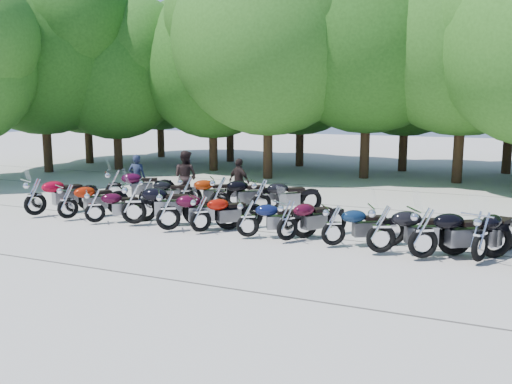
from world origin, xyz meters
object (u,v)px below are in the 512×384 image
at_px(motorcycle_9, 381,227).
at_px(rider_0, 137,178).
at_px(motorcycle_8, 334,224).
at_px(motorcycle_16, 220,193).
at_px(motorcycle_0, 35,196).
at_px(rider_1, 186,177).
at_px(motorcycle_2, 95,205).
at_px(motorcycle_15, 187,191).
at_px(motorcycle_3, 134,202).
at_px(motorcycle_14, 147,191).
at_px(motorcycle_10, 424,231).
at_px(motorcycle_17, 261,196).
at_px(motorcycle_13, 115,184).
at_px(motorcycle_4, 168,209).
at_px(motorcycle_1, 67,200).
at_px(motorcycle_11, 481,235).
at_px(motorcycle_6, 248,217).
at_px(motorcycle_5, 201,213).
at_px(motorcycle_7, 287,219).
at_px(rider_2, 239,182).

height_order(motorcycle_9, rider_0, rider_0).
distance_m(motorcycle_8, motorcycle_16, 5.08).
bearing_deg(motorcycle_9, motorcycle_8, 55.53).
bearing_deg(motorcycle_0, rider_1, -102.90).
bearing_deg(motorcycle_2, motorcycle_15, -68.22).
height_order(motorcycle_3, motorcycle_14, motorcycle_3).
relative_size(motorcycle_10, motorcycle_17, 1.05).
relative_size(motorcycle_13, rider_1, 1.30).
distance_m(motorcycle_8, motorcycle_9, 1.22).
bearing_deg(motorcycle_4, motorcycle_17, -62.09).
distance_m(motorcycle_1, motorcycle_16, 4.62).
distance_m(motorcycle_0, motorcycle_16, 5.70).
height_order(motorcycle_3, motorcycle_11, motorcycle_3).
height_order(motorcycle_9, motorcycle_15, motorcycle_9).
xyz_separation_m(motorcycle_11, motorcycle_16, (-7.73, 2.59, 0.01)).
bearing_deg(motorcycle_10, motorcycle_9, 54.49).
bearing_deg(motorcycle_17, motorcycle_15, 51.42).
bearing_deg(motorcycle_6, motorcycle_0, 63.55).
xyz_separation_m(motorcycle_1, motorcycle_10, (10.31, -0.14, 0.07)).
xyz_separation_m(motorcycle_10, motorcycle_17, (-5.20, 2.99, -0.03)).
bearing_deg(motorcycle_3, motorcycle_2, 75.38).
distance_m(motorcycle_5, motorcycle_9, 4.88).
relative_size(motorcycle_8, motorcycle_11, 0.89).
height_order(motorcycle_4, motorcycle_5, motorcycle_4).
relative_size(motorcycle_7, motorcycle_10, 0.89).
bearing_deg(motorcycle_11, motorcycle_4, 23.71).
bearing_deg(motorcycle_8, motorcycle_14, 39.99).
bearing_deg(motorcycle_11, motorcycle_6, 22.21).
xyz_separation_m(motorcycle_13, rider_0, (0.39, 0.78, 0.16)).
height_order(motorcycle_10, rider_2, rider_2).
bearing_deg(motorcycle_9, rider_0, 44.92).
height_order(motorcycle_14, rider_2, rider_2).
bearing_deg(motorcycle_10, motorcycle_0, 57.91).
relative_size(motorcycle_2, motorcycle_9, 0.85).
distance_m(motorcycle_5, rider_2, 4.27).
relative_size(motorcycle_9, rider_2, 1.47).
distance_m(motorcycle_9, motorcycle_14, 8.67).
bearing_deg(rider_1, motorcycle_2, 89.51).
bearing_deg(motorcycle_9, motorcycle_2, 66.43).
xyz_separation_m(motorcycle_8, motorcycle_11, (3.33, -0.06, 0.07)).
bearing_deg(motorcycle_4, rider_1, -10.46).
bearing_deg(motorcycle_9, motorcycle_6, 63.25).
xyz_separation_m(motorcycle_4, motorcycle_8, (4.57, 0.24, -0.06)).
bearing_deg(motorcycle_7, motorcycle_10, -149.67).
xyz_separation_m(motorcycle_8, motorcycle_9, (1.20, -0.23, 0.08)).
bearing_deg(motorcycle_14, motorcycle_7, -141.57).
bearing_deg(motorcycle_9, motorcycle_15, 43.96).
bearing_deg(motorcycle_15, motorcycle_5, -179.11).
relative_size(motorcycle_4, motorcycle_16, 0.97).
xyz_separation_m(motorcycle_17, rider_0, (-5.15, 0.75, 0.18)).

